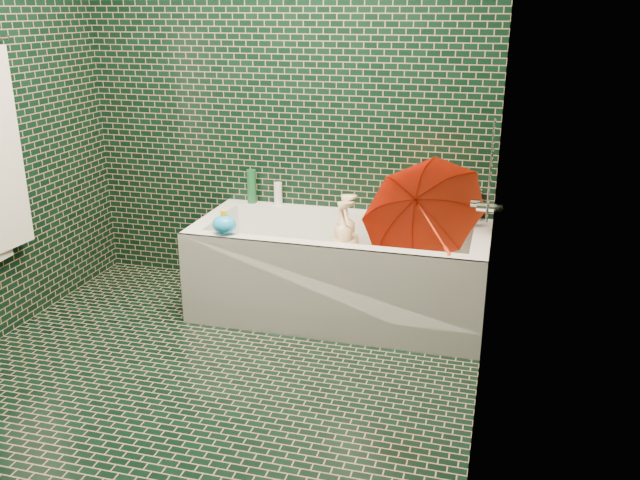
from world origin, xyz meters
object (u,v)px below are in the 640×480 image
(bathtub, at_px, (339,281))
(child, at_px, (349,267))
(bath_toy, at_px, (224,224))
(rubber_duck, at_px, (431,211))
(umbrella, at_px, (431,225))

(bathtub, height_order, child, bathtub)
(child, height_order, bath_toy, bath_toy)
(rubber_duck, height_order, bath_toy, bath_toy)
(child, bearing_deg, bathtub, -100.89)
(umbrella, bearing_deg, rubber_duck, 74.39)
(umbrella, xyz_separation_m, rubber_duck, (-0.04, 0.40, -0.04))
(umbrella, distance_m, rubber_duck, 0.40)
(umbrella, bearing_deg, child, 151.82)
(bath_toy, bearing_deg, umbrella, 34.36)
(bathtub, height_order, rubber_duck, rubber_duck)
(bathtub, height_order, umbrella, umbrella)
(rubber_duck, xyz_separation_m, bath_toy, (-1.08, -0.63, 0.02))
(child, bearing_deg, bath_toy, -68.95)
(bathtub, xyz_separation_m, child, (0.06, -0.01, 0.10))
(umbrella, relative_size, bath_toy, 4.04)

